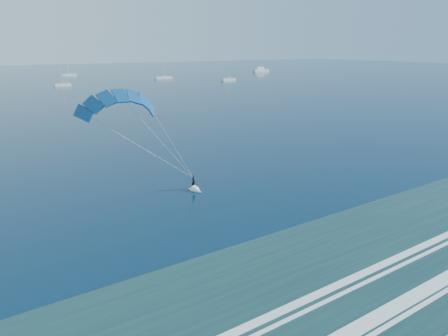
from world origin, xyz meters
name	(u,v)px	position (x,y,z in m)	size (l,w,h in m)	color
kitesurfer_rig	(162,143)	(-5.78, 30.51, 7.47)	(17.16, 9.75, 14.78)	gold
motor_yacht	(261,70)	(162.77, 226.10, 1.39)	(12.80, 3.41, 5.58)	silver
sailboat_3	(62,85)	(17.37, 188.84, 0.67)	(6.83, 2.40, 9.74)	silver
sailboat_4	(69,75)	(36.26, 259.10, 0.68)	(8.20, 2.40, 11.23)	silver
sailboat_5	(164,77)	(76.46, 206.37, 0.69)	(10.03, 2.40, 13.51)	silver
sailboat_6	(228,79)	(99.05, 173.29, 0.68)	(8.08, 2.40, 11.04)	silver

